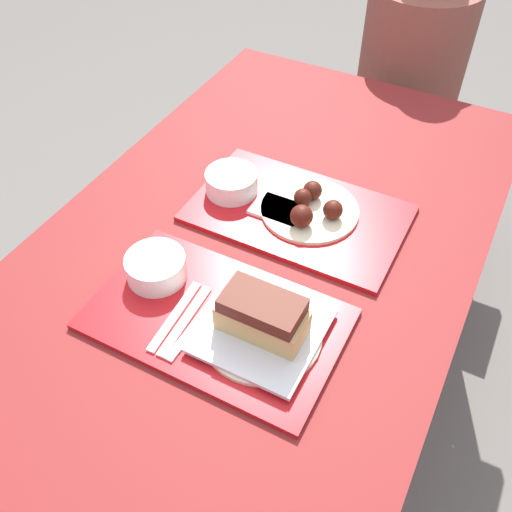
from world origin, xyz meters
name	(u,v)px	position (x,y,z in m)	size (l,w,h in m)	color
ground_plane	(249,429)	(0.00, 0.00, 0.00)	(12.00, 12.00, 0.00)	#605B56
picnic_table	(246,288)	(0.00, 0.00, 0.64)	(0.87, 1.60, 0.74)	maroon
picnic_bench_far	(383,142)	(0.00, 1.02, 0.39)	(0.82, 0.28, 0.46)	maroon
tray_near	(216,319)	(0.03, -0.16, 0.74)	(0.46, 0.28, 0.01)	#B21419
tray_far	(298,213)	(0.04, 0.17, 0.74)	(0.46, 0.28, 0.01)	#B21419
bowl_coleslaw_near	(156,266)	(-0.12, -0.13, 0.78)	(0.12, 0.12, 0.05)	white
brisket_sandwich_plate	(262,322)	(0.12, -0.16, 0.78)	(0.21, 0.21, 0.10)	beige
plastic_fork_near	(185,321)	(-0.02, -0.20, 0.75)	(0.02, 0.17, 0.00)	white
plastic_knife_near	(195,325)	(0.01, -0.20, 0.75)	(0.02, 0.17, 0.00)	white
plastic_spoon_near	(175,316)	(-0.04, -0.20, 0.75)	(0.03, 0.17, 0.00)	white
condiment_packet	(234,292)	(0.03, -0.10, 0.75)	(0.04, 0.03, 0.01)	#A59E93
bowl_coleslaw_far	(231,181)	(-0.12, 0.16, 0.78)	(0.12, 0.12, 0.05)	white
wings_plate_far	(311,208)	(0.07, 0.17, 0.76)	(0.21, 0.21, 0.06)	beige
napkin_far	(277,209)	(0.00, 0.15, 0.75)	(0.11, 0.08, 0.01)	white
person_seated_across	(415,51)	(0.04, 1.02, 0.74)	(0.33, 0.33, 0.66)	brown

